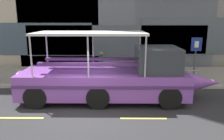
% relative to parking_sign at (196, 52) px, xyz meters
% --- Properties ---
extents(ground_plane, '(120.00, 120.00, 0.00)m').
position_rel_parking_sign_xyz_m(ground_plane, '(-5.91, -3.87, -1.92)').
color(ground_plane, '#2B2B2D').
extents(sidewalk, '(32.00, 4.80, 0.18)m').
position_rel_parking_sign_xyz_m(sidewalk, '(-5.91, 1.73, -1.83)').
color(sidewalk, gray).
rests_on(sidewalk, ground_plane).
extents(curb_edge, '(32.00, 0.18, 0.18)m').
position_rel_parking_sign_xyz_m(curb_edge, '(-5.91, -0.76, -1.83)').
color(curb_edge, '#B2ADA3').
rests_on(curb_edge, ground_plane).
extents(lane_centreline, '(25.80, 0.12, 0.01)m').
position_rel_parking_sign_xyz_m(lane_centreline, '(-5.91, -4.66, -1.92)').
color(lane_centreline, '#DBD64C').
rests_on(lane_centreline, ground_plane).
extents(curb_guardrail, '(10.49, 0.09, 0.78)m').
position_rel_parking_sign_xyz_m(curb_guardrail, '(-5.05, -0.42, -1.22)').
color(curb_guardrail, '#9EA0A8').
rests_on(curb_guardrail, sidewalk).
extents(parking_sign, '(0.60, 0.12, 2.57)m').
position_rel_parking_sign_xyz_m(parking_sign, '(0.00, 0.00, 0.00)').
color(parking_sign, '#4C4F54').
rests_on(parking_sign, sidewalk).
extents(duck_tour_boat, '(9.56, 2.66, 3.19)m').
position_rel_parking_sign_xyz_m(duck_tour_boat, '(-4.59, -2.50, -0.85)').
color(duck_tour_boat, purple).
rests_on(duck_tour_boat, ground_plane).
extents(pedestrian_near_bow, '(0.32, 0.40, 1.61)m').
position_rel_parking_sign_xyz_m(pedestrian_near_bow, '(-1.47, 0.19, -0.77)').
color(pedestrian_near_bow, '#47423D').
rests_on(pedestrian_near_bow, sidewalk).
extents(pedestrian_mid_left, '(0.23, 0.48, 1.66)m').
position_rel_parking_sign_xyz_m(pedestrian_mid_left, '(-5.41, 0.65, -0.74)').
color(pedestrian_mid_left, black).
rests_on(pedestrian_mid_left, sidewalk).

